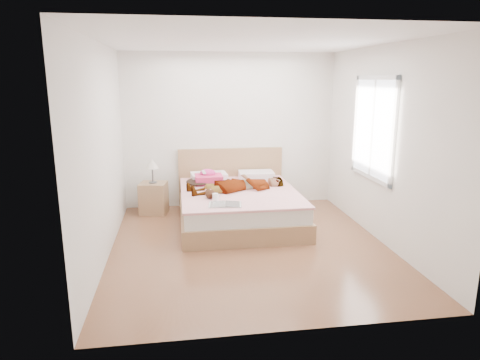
{
  "coord_description": "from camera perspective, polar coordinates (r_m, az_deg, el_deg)",
  "views": [
    {
      "loc": [
        -0.91,
        -5.25,
        2.16
      ],
      "look_at": [
        0.0,
        0.85,
        0.7
      ],
      "focal_mm": 32.0,
      "sensor_mm": 36.0,
      "label": 1
    }
  ],
  "objects": [
    {
      "name": "ground",
      "position": [
        5.75,
        1.26,
        -8.75
      ],
      "size": [
        4.0,
        4.0,
        0.0
      ],
      "primitive_type": "plane",
      "color": "#4D2918",
      "rests_on": "ground"
    },
    {
      "name": "woman",
      "position": [
        6.55,
        -0.22,
        -0.31
      ],
      "size": [
        1.66,
        0.93,
        0.22
      ],
      "primitive_type": "imported",
      "rotation": [
        0.0,
        0.0,
        -1.34
      ],
      "color": "silver",
      "rests_on": "bed"
    },
    {
      "name": "hair",
      "position": [
        6.95,
        -5.41,
        -0.15
      ],
      "size": [
        0.57,
        0.63,
        0.08
      ],
      "primitive_type": "ellipsoid",
      "rotation": [
        0.0,
        0.0,
        -0.3
      ],
      "color": "black",
      "rests_on": "bed"
    },
    {
      "name": "phone",
      "position": [
        6.87,
        -4.83,
        1.04
      ],
      "size": [
        0.07,
        0.11,
        0.06
      ],
      "primitive_type": "cube",
      "rotation": [
        0.44,
        0.0,
        0.23
      ],
      "color": "silver",
      "rests_on": "bed"
    },
    {
      "name": "room_shell",
      "position": [
        6.2,
        17.34,
        6.6
      ],
      "size": [
        4.0,
        4.0,
        4.0
      ],
      "color": "white",
      "rests_on": "ground"
    },
    {
      "name": "bed",
      "position": [
        6.63,
        -0.24,
        -3.21
      ],
      "size": [
        1.8,
        2.08,
        1.0
      ],
      "color": "olive",
      "rests_on": "ground"
    },
    {
      "name": "towel",
      "position": [
        6.93,
        -4.22,
        0.29
      ],
      "size": [
        0.44,
        0.38,
        0.23
      ],
      "color": "#EC4085",
      "rests_on": "bed"
    },
    {
      "name": "magazine",
      "position": [
        5.75,
        -2.02,
        -3.28
      ],
      "size": [
        0.47,
        0.34,
        0.03
      ],
      "color": "silver",
      "rests_on": "bed"
    },
    {
      "name": "coffee_mug",
      "position": [
        5.98,
        -3.28,
        -2.24
      ],
      "size": [
        0.13,
        0.11,
        0.1
      ],
      "color": "white",
      "rests_on": "bed"
    },
    {
      "name": "plush_toy",
      "position": [
        6.09,
        -4.01,
        -1.82
      ],
      "size": [
        0.17,
        0.23,
        0.12
      ],
      "color": "black",
      "rests_on": "bed"
    },
    {
      "name": "nightstand",
      "position": [
        7.15,
        -11.45,
        -2.04
      ],
      "size": [
        0.49,
        0.45,
        0.91
      ],
      "color": "brown",
      "rests_on": "ground"
    }
  ]
}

